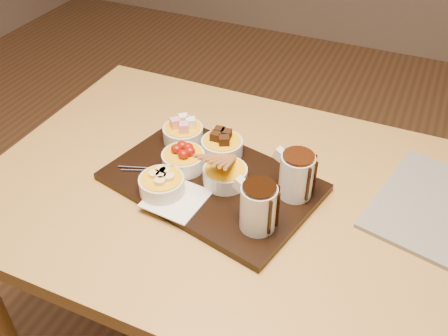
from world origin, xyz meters
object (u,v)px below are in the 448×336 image
at_px(dining_table, 243,222).
at_px(pitcher_milk_chocolate, 296,176).
at_px(bowl_strawberries, 183,160).
at_px(serving_board, 212,182).
at_px(pitcher_dark_chocolate, 258,208).

xyz_separation_m(dining_table, pitcher_milk_chocolate, (0.11, 0.02, 0.17)).
xyz_separation_m(dining_table, bowl_strawberries, (-0.15, 0.00, 0.14)).
distance_m(serving_board, bowl_strawberries, 0.08).
bearing_deg(serving_board, dining_table, 20.60).
height_order(serving_board, bowl_strawberries, bowl_strawberries).
height_order(serving_board, pitcher_milk_chocolate, pitcher_milk_chocolate).
distance_m(serving_board, pitcher_dark_chocolate, 0.19).
relative_size(serving_board, pitcher_milk_chocolate, 4.57).
distance_m(serving_board, pitcher_milk_chocolate, 0.20).
bearing_deg(bowl_strawberries, dining_table, -1.19).
relative_size(serving_board, bowl_strawberries, 4.60).
bearing_deg(bowl_strawberries, pitcher_milk_chocolate, 3.31).
relative_size(dining_table, serving_board, 2.61).
xyz_separation_m(serving_board, bowl_strawberries, (-0.08, 0.01, 0.03)).
relative_size(dining_table, pitcher_milk_chocolate, 11.93).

